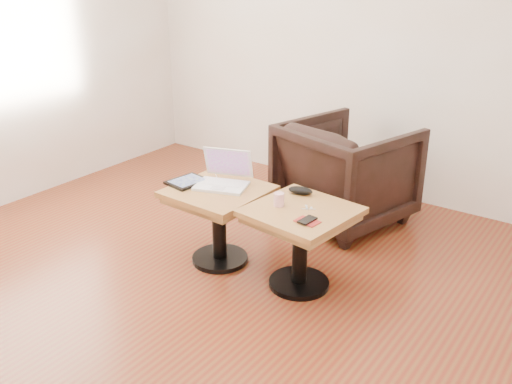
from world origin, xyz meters
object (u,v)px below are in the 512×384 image
Objects in this scene: side_table_right at (301,229)px; armchair at (346,173)px; striped_cup at (279,199)px; side_table_left at (219,207)px; laptop at (224,178)px.

armchair is at bearing 108.77° from side_table_right.
side_table_right is at bearing 15.50° from striped_cup.
striped_cup reaches higher than side_table_left.
side_table_right is (0.59, 0.04, 0.00)m from side_table_left.
laptop is at bearing 82.99° from armchair.
side_table_left is at bearing -96.63° from laptop.
laptop is 0.48m from striped_cup.
armchair is at bearing 48.97° from laptop.
side_table_right is at bearing 117.14° from armchair.
side_table_left is 0.19m from laptop.
armchair is (-0.08, 1.04, -0.17)m from striped_cup.
armchair is (0.37, 1.04, -0.00)m from side_table_left.
side_table_right is at bearing -22.51° from laptop.
side_table_left is 0.59m from side_table_right.
side_table_right is 0.22m from striped_cup.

